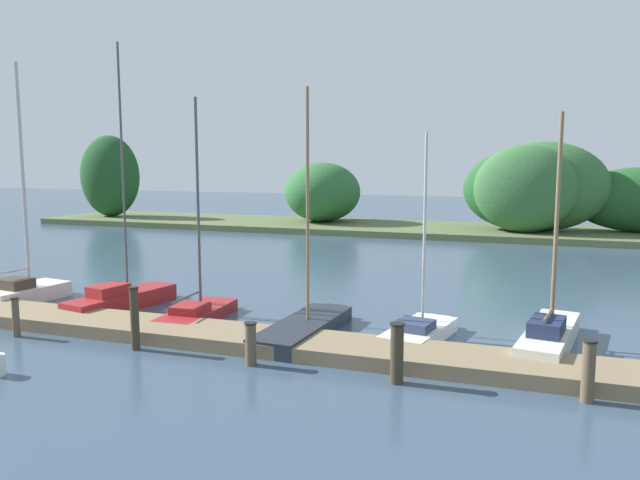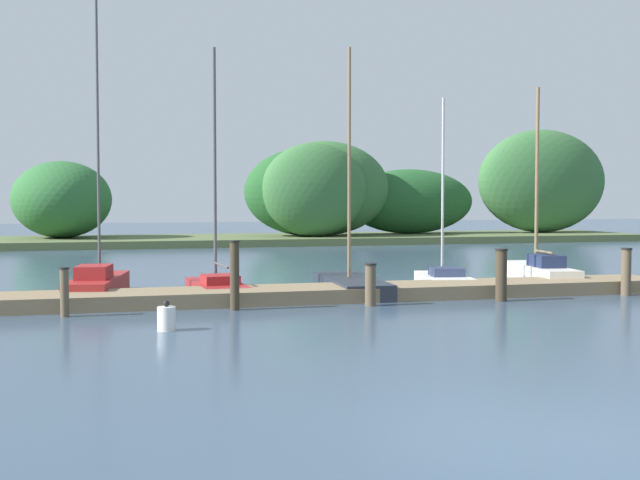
{
  "view_description": "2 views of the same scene",
  "coord_description": "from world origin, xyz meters",
  "px_view_note": "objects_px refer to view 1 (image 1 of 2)",
  "views": [
    {
      "loc": [
        7.7,
        -1.42,
        4.7
      ],
      "look_at": [
        2.53,
        13.3,
        2.66
      ],
      "focal_mm": 34.12,
      "sensor_mm": 36.0,
      "label": 1
    },
    {
      "loc": [
        -4.58,
        -7.65,
        2.56
      ],
      "look_at": [
        1.18,
        13.5,
        1.44
      ],
      "focal_mm": 46.33,
      "sensor_mm": 36.0,
      "label": 2
    }
  ],
  "objects_px": {
    "sailboat_4": "(420,330)",
    "mooring_piling_5": "(588,371)",
    "mooring_piling_2": "(135,318)",
    "mooring_piling_3": "(251,344)",
    "sailboat_1": "(124,297)",
    "sailboat_3": "(306,325)",
    "mooring_piling_4": "(397,353)",
    "sailboat_2": "(198,310)",
    "sailboat_0": "(26,287)",
    "sailboat_5": "(550,334)",
    "mooring_piling_1": "(16,317)"
  },
  "relations": [
    {
      "from": "sailboat_5",
      "to": "mooring_piling_1",
      "type": "distance_m",
      "value": 13.98
    },
    {
      "from": "mooring_piling_1",
      "to": "sailboat_1",
      "type": "bearing_deg",
      "value": 78.72
    },
    {
      "from": "sailboat_4",
      "to": "sailboat_0",
      "type": "bearing_deg",
      "value": 100.73
    },
    {
      "from": "mooring_piling_5",
      "to": "sailboat_3",
      "type": "bearing_deg",
      "value": 159.82
    },
    {
      "from": "sailboat_2",
      "to": "mooring_piling_2",
      "type": "xyz_separation_m",
      "value": [
        -0.01,
        -3.01,
        0.51
      ]
    },
    {
      "from": "mooring_piling_3",
      "to": "mooring_piling_4",
      "type": "distance_m",
      "value": 3.43
    },
    {
      "from": "mooring_piling_1",
      "to": "mooring_piling_4",
      "type": "height_order",
      "value": "mooring_piling_4"
    },
    {
      "from": "sailboat_3",
      "to": "mooring_piling_2",
      "type": "relative_size",
      "value": 4.13
    },
    {
      "from": "sailboat_0",
      "to": "sailboat_3",
      "type": "xyz_separation_m",
      "value": [
        10.35,
        -0.7,
        -0.18
      ]
    },
    {
      "from": "sailboat_5",
      "to": "mooring_piling_4",
      "type": "bearing_deg",
      "value": 148.69
    },
    {
      "from": "sailboat_5",
      "to": "mooring_piling_1",
      "type": "height_order",
      "value": "sailboat_5"
    },
    {
      "from": "sailboat_0",
      "to": "sailboat_3",
      "type": "bearing_deg",
      "value": -86.36
    },
    {
      "from": "sailboat_2",
      "to": "sailboat_4",
      "type": "relative_size",
      "value": 1.2
    },
    {
      "from": "mooring_piling_2",
      "to": "mooring_piling_3",
      "type": "xyz_separation_m",
      "value": [
        3.24,
        -0.11,
        -0.29
      ]
    },
    {
      "from": "sailboat_1",
      "to": "mooring_piling_3",
      "type": "xyz_separation_m",
      "value": [
        6.23,
        -3.6,
        0.14
      ]
    },
    {
      "from": "mooring_piling_4",
      "to": "mooring_piling_5",
      "type": "relative_size",
      "value": 1.04
    },
    {
      "from": "sailboat_0",
      "to": "sailboat_1",
      "type": "bearing_deg",
      "value": -79.81
    },
    {
      "from": "sailboat_3",
      "to": "sailboat_5",
      "type": "xyz_separation_m",
      "value": [
        6.21,
        0.9,
        0.11
      ]
    },
    {
      "from": "mooring_piling_5",
      "to": "sailboat_1",
      "type": "bearing_deg",
      "value": 165.83
    },
    {
      "from": "sailboat_3",
      "to": "mooring_piling_1",
      "type": "relative_size",
      "value": 6.15
    },
    {
      "from": "sailboat_5",
      "to": "mooring_piling_2",
      "type": "bearing_deg",
      "value": 119.17
    },
    {
      "from": "sailboat_4",
      "to": "mooring_piling_2",
      "type": "xyz_separation_m",
      "value": [
        -6.58,
        -3.24,
        0.54
      ]
    },
    {
      "from": "sailboat_3",
      "to": "mooring_piling_4",
      "type": "relative_size",
      "value": 5.05
    },
    {
      "from": "mooring_piling_3",
      "to": "sailboat_2",
      "type": "bearing_deg",
      "value": 135.99
    },
    {
      "from": "mooring_piling_2",
      "to": "mooring_piling_4",
      "type": "height_order",
      "value": "mooring_piling_2"
    },
    {
      "from": "sailboat_0",
      "to": "mooring_piling_4",
      "type": "height_order",
      "value": "sailboat_0"
    },
    {
      "from": "mooring_piling_3",
      "to": "sailboat_0",
      "type": "bearing_deg",
      "value": 161.14
    },
    {
      "from": "mooring_piling_4",
      "to": "mooring_piling_5",
      "type": "distance_m",
      "value": 3.75
    },
    {
      "from": "sailboat_3",
      "to": "sailboat_4",
      "type": "distance_m",
      "value": 3.06
    },
    {
      "from": "mooring_piling_4",
      "to": "mooring_piling_2",
      "type": "bearing_deg",
      "value": 178.99
    },
    {
      "from": "sailboat_3",
      "to": "mooring_piling_1",
      "type": "bearing_deg",
      "value": 114.02
    },
    {
      "from": "sailboat_0",
      "to": "mooring_piling_5",
      "type": "bearing_deg",
      "value": -93.08
    },
    {
      "from": "sailboat_1",
      "to": "sailboat_3",
      "type": "height_order",
      "value": "sailboat_1"
    },
    {
      "from": "sailboat_2",
      "to": "sailboat_5",
      "type": "distance_m",
      "value": 9.78
    },
    {
      "from": "sailboat_2",
      "to": "mooring_piling_4",
      "type": "bearing_deg",
      "value": -118.06
    },
    {
      "from": "sailboat_1",
      "to": "sailboat_5",
      "type": "xyz_separation_m",
      "value": [
        12.78,
        0.02,
        0.01
      ]
    },
    {
      "from": "mooring_piling_1",
      "to": "mooring_piling_3",
      "type": "height_order",
      "value": "mooring_piling_1"
    },
    {
      "from": "sailboat_4",
      "to": "mooring_piling_1",
      "type": "bearing_deg",
      "value": 119.06
    },
    {
      "from": "sailboat_4",
      "to": "sailboat_5",
      "type": "bearing_deg",
      "value": -74.05
    },
    {
      "from": "mooring_piling_2",
      "to": "mooring_piling_5",
      "type": "bearing_deg",
      "value": 0.6
    },
    {
      "from": "sailboat_1",
      "to": "mooring_piling_5",
      "type": "height_order",
      "value": "sailboat_1"
    },
    {
      "from": "sailboat_3",
      "to": "mooring_piling_3",
      "type": "xyz_separation_m",
      "value": [
        -0.34,
        -2.72,
        0.24
      ]
    },
    {
      "from": "mooring_piling_1",
      "to": "mooring_piling_3",
      "type": "distance_m",
      "value": 6.95
    },
    {
      "from": "sailboat_4",
      "to": "mooring_piling_1",
      "type": "relative_size",
      "value": 5.05
    },
    {
      "from": "sailboat_4",
      "to": "sailboat_3",
      "type": "bearing_deg",
      "value": 112.78
    },
    {
      "from": "sailboat_4",
      "to": "mooring_piling_5",
      "type": "xyz_separation_m",
      "value": [
        3.82,
        -3.13,
        0.37
      ]
    },
    {
      "from": "sailboat_4",
      "to": "sailboat_5",
      "type": "relative_size",
      "value": 0.92
    },
    {
      "from": "sailboat_3",
      "to": "mooring_piling_1",
      "type": "xyz_separation_m",
      "value": [
        -7.29,
        -2.72,
        0.27
      ]
    },
    {
      "from": "sailboat_5",
      "to": "sailboat_4",
      "type": "bearing_deg",
      "value": 104.32
    },
    {
      "from": "sailboat_2",
      "to": "mooring_piling_2",
      "type": "distance_m",
      "value": 3.05
    }
  ]
}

